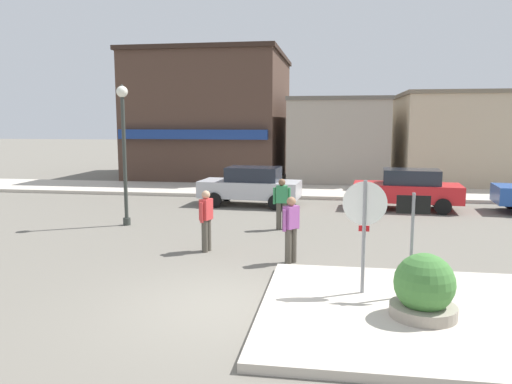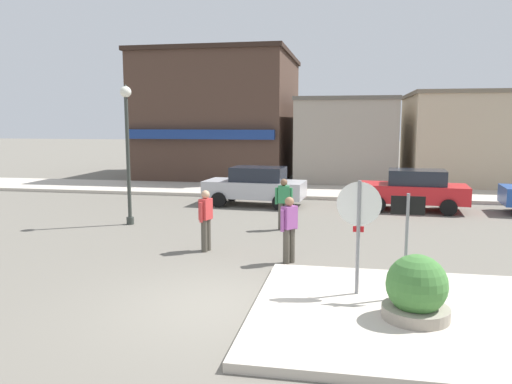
{
  "view_description": "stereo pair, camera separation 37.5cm",
  "coord_description": "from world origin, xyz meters",
  "px_view_note": "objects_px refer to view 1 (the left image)",
  "views": [
    {
      "loc": [
        1.95,
        -8.56,
        3.38
      ],
      "look_at": [
        -0.12,
        4.5,
        1.5
      ],
      "focal_mm": 35.0,
      "sensor_mm": 36.0,
      "label": 1
    },
    {
      "loc": [
        2.32,
        -8.49,
        3.38
      ],
      "look_at": [
        -0.12,
        4.5,
        1.5
      ],
      "focal_mm": 35.0,
      "sensor_mm": 36.0,
      "label": 2
    }
  ],
  "objects_px": {
    "lamp_post": "(124,134)",
    "parked_car_nearest": "(251,185)",
    "parked_car_second": "(408,189)",
    "stop_sign": "(364,222)",
    "planter": "(424,293)",
    "pedestrian_crossing_near": "(206,219)",
    "pedestrian_crossing_far": "(282,202)",
    "pedestrian_kerb_side": "(291,228)",
    "one_way_sign": "(412,234)"
  },
  "relations": [
    {
      "from": "planter",
      "to": "pedestrian_kerb_side",
      "type": "relative_size",
      "value": 0.76
    },
    {
      "from": "one_way_sign",
      "to": "pedestrian_kerb_side",
      "type": "relative_size",
      "value": 1.3
    },
    {
      "from": "planter",
      "to": "pedestrian_crossing_near",
      "type": "xyz_separation_m",
      "value": [
        -4.78,
        4.07,
        0.31
      ]
    },
    {
      "from": "pedestrian_kerb_side",
      "to": "pedestrian_crossing_near",
      "type": "bearing_deg",
      "value": 162.28
    },
    {
      "from": "planter",
      "to": "pedestrian_crossing_far",
      "type": "xyz_separation_m",
      "value": [
        -3.12,
        7.04,
        0.31
      ]
    },
    {
      "from": "planter",
      "to": "parked_car_second",
      "type": "relative_size",
      "value": 0.3
    },
    {
      "from": "pedestrian_kerb_side",
      "to": "pedestrian_crossing_far",
      "type": "bearing_deg",
      "value": 99.44
    },
    {
      "from": "one_way_sign",
      "to": "pedestrian_crossing_near",
      "type": "xyz_separation_m",
      "value": [
        -4.7,
        3.11,
        -0.46
      ]
    },
    {
      "from": "one_way_sign",
      "to": "parked_car_second",
      "type": "height_order",
      "value": "one_way_sign"
    },
    {
      "from": "one_way_sign",
      "to": "pedestrian_kerb_side",
      "type": "xyz_separation_m",
      "value": [
        -2.42,
        2.39,
        -0.46
      ]
    },
    {
      "from": "parked_car_second",
      "to": "parked_car_nearest",
      "type": "bearing_deg",
      "value": 179.84
    },
    {
      "from": "planter",
      "to": "lamp_post",
      "type": "xyz_separation_m",
      "value": [
        -8.21,
        6.91,
        2.4
      ]
    },
    {
      "from": "lamp_post",
      "to": "parked_car_nearest",
      "type": "bearing_deg",
      "value": 52.94
    },
    {
      "from": "one_way_sign",
      "to": "pedestrian_crossing_far",
      "type": "bearing_deg",
      "value": 116.56
    },
    {
      "from": "one_way_sign",
      "to": "parked_car_second",
      "type": "xyz_separation_m",
      "value": [
        1.37,
        10.41,
        -0.52
      ]
    },
    {
      "from": "pedestrian_crossing_near",
      "to": "stop_sign",
      "type": "bearing_deg",
      "value": -38.24
    },
    {
      "from": "parked_car_nearest",
      "to": "pedestrian_crossing_far",
      "type": "distance_m",
      "value": 4.68
    },
    {
      "from": "stop_sign",
      "to": "lamp_post",
      "type": "distance_m",
      "value": 9.45
    },
    {
      "from": "parked_car_second",
      "to": "pedestrian_crossing_near",
      "type": "bearing_deg",
      "value": -129.73
    },
    {
      "from": "stop_sign",
      "to": "pedestrian_crossing_near",
      "type": "bearing_deg",
      "value": 141.76
    },
    {
      "from": "pedestrian_crossing_far",
      "to": "parked_car_nearest",
      "type": "bearing_deg",
      "value": 111.53
    },
    {
      "from": "planter",
      "to": "lamp_post",
      "type": "bearing_deg",
      "value": 139.91
    },
    {
      "from": "pedestrian_crossing_far",
      "to": "stop_sign",
      "type": "bearing_deg",
      "value": -70.01
    },
    {
      "from": "lamp_post",
      "to": "pedestrian_kerb_side",
      "type": "height_order",
      "value": "lamp_post"
    },
    {
      "from": "pedestrian_crossing_far",
      "to": "pedestrian_kerb_side",
      "type": "bearing_deg",
      "value": -80.56
    },
    {
      "from": "pedestrian_crossing_near",
      "to": "parked_car_nearest",
      "type": "bearing_deg",
      "value": 90.45
    },
    {
      "from": "lamp_post",
      "to": "parked_car_second",
      "type": "xyz_separation_m",
      "value": [
        9.5,
        4.46,
        -2.15
      ]
    },
    {
      "from": "parked_car_second",
      "to": "pedestrian_crossing_far",
      "type": "bearing_deg",
      "value": -135.49
    },
    {
      "from": "lamp_post",
      "to": "pedestrian_crossing_far",
      "type": "height_order",
      "value": "lamp_post"
    },
    {
      "from": "parked_car_second",
      "to": "stop_sign",
      "type": "bearing_deg",
      "value": -102.18
    },
    {
      "from": "lamp_post",
      "to": "stop_sign",
      "type": "bearing_deg",
      "value": -38.89
    },
    {
      "from": "parked_car_nearest",
      "to": "parked_car_second",
      "type": "relative_size",
      "value": 1.0
    },
    {
      "from": "pedestrian_crossing_near",
      "to": "planter",
      "type": "bearing_deg",
      "value": -40.43
    },
    {
      "from": "planter",
      "to": "pedestrian_kerb_side",
      "type": "xyz_separation_m",
      "value": [
        -2.51,
        3.35,
        0.31
      ]
    },
    {
      "from": "one_way_sign",
      "to": "planter",
      "type": "distance_m",
      "value": 1.23
    },
    {
      "from": "planter",
      "to": "pedestrian_crossing_far",
      "type": "height_order",
      "value": "pedestrian_crossing_far"
    },
    {
      "from": "lamp_post",
      "to": "planter",
      "type": "bearing_deg",
      "value": -40.09
    },
    {
      "from": "stop_sign",
      "to": "planter",
      "type": "distance_m",
      "value": 1.7
    },
    {
      "from": "parked_car_nearest",
      "to": "pedestrian_crossing_near",
      "type": "xyz_separation_m",
      "value": [
        0.06,
        -7.31,
        0.06
      ]
    },
    {
      "from": "parked_car_second",
      "to": "pedestrian_crossing_far",
      "type": "xyz_separation_m",
      "value": [
        -4.41,
        -4.33,
        0.06
      ]
    },
    {
      "from": "planter",
      "to": "parked_car_nearest",
      "type": "height_order",
      "value": "parked_car_nearest"
    },
    {
      "from": "lamp_post",
      "to": "pedestrian_crossing_far",
      "type": "bearing_deg",
      "value": 1.37
    },
    {
      "from": "stop_sign",
      "to": "pedestrian_crossing_near",
      "type": "xyz_separation_m",
      "value": [
        -3.84,
        3.02,
        -0.65
      ]
    },
    {
      "from": "stop_sign",
      "to": "parked_car_second",
      "type": "relative_size",
      "value": 0.56
    },
    {
      "from": "planter",
      "to": "pedestrian_crossing_near",
      "type": "relative_size",
      "value": 0.76
    },
    {
      "from": "planter",
      "to": "pedestrian_crossing_near",
      "type": "bearing_deg",
      "value": 139.57
    },
    {
      "from": "parked_car_nearest",
      "to": "pedestrian_crossing_near",
      "type": "distance_m",
      "value": 7.32
    },
    {
      "from": "pedestrian_crossing_far",
      "to": "lamp_post",
      "type": "bearing_deg",
      "value": -178.63
    },
    {
      "from": "stop_sign",
      "to": "lamp_post",
      "type": "bearing_deg",
      "value": 141.11
    },
    {
      "from": "lamp_post",
      "to": "pedestrian_crossing_far",
      "type": "distance_m",
      "value": 5.51
    }
  ]
}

